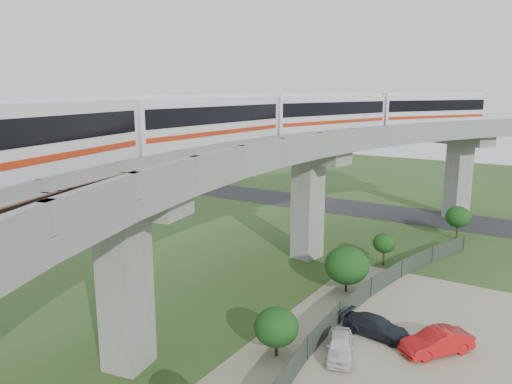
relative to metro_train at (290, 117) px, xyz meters
The scene contains 13 objects.
ground 14.28m from the metro_train, 96.21° to the right, with size 160.00×160.00×0.00m, color #33481D.
dirt_lot 20.26m from the metro_train, 34.86° to the right, with size 18.00×26.00×0.04m, color gray.
asphalt_road 25.91m from the metro_train, 91.97° to the left, with size 60.00×8.00×0.03m, color #232326.
viaduct 8.48m from the metro_train, 67.01° to the right, with size 19.58×73.98×11.40m.
metro_train is the anchor object (origin of this frame).
fence 16.31m from the metro_train, 38.78° to the right, with size 3.87×38.73×1.50m.
tree_0 21.29m from the metro_train, 57.19° to the left, with size 2.42×2.42×3.29m.
tree_1 13.13m from the metro_train, 35.91° to the left, with size 1.91×1.91×2.73m.
tree_2 12.14m from the metro_train, 20.49° to the right, with size 3.18×3.18×3.38m.
tree_3 17.65m from the metro_train, 63.71° to the right, with size 2.47×2.47×2.79m.
car_white 18.41m from the metro_train, 49.63° to the right, with size 1.45×3.60×1.23m, color silver.
car_red 19.47m from the metro_train, 29.43° to the right, with size 1.44×4.12×1.36m, color #AC0F11.
car_dark 17.20m from the metro_train, 36.66° to the right, with size 1.63×4.02×1.17m, color black.
Camera 1 is at (19.53, -27.17, 14.35)m, focal length 35.00 mm.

